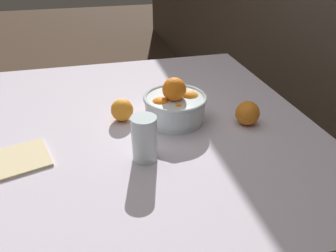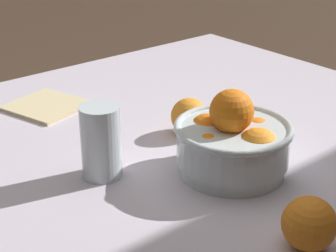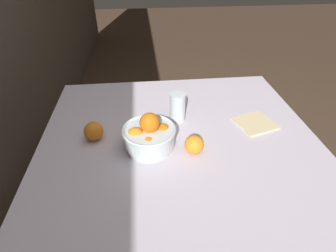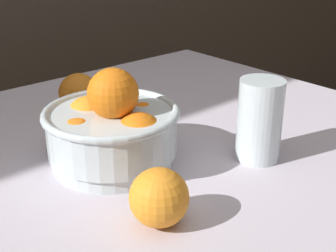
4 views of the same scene
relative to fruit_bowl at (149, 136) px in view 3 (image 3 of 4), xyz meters
The scene contains 7 objects.
ground_plane 0.80m from the fruit_bowl, 98.33° to the right, with size 12.00×12.00×0.00m, color #4C3828.
dining_table 0.18m from the fruit_bowl, 98.33° to the right, with size 1.23×1.18×0.73m.
fruit_bowl is the anchor object (origin of this frame).
juice_glass 0.23m from the fruit_bowl, 36.35° to the right, with size 0.07×0.07×0.13m.
orange_loose_near_bowl 0.24m from the fruit_bowl, 71.43° to the left, with size 0.08×0.08×0.08m, color orange.
orange_loose_front 0.18m from the fruit_bowl, 106.14° to the right, with size 0.08×0.08×0.08m, color orange.
napkin 0.51m from the fruit_bowl, 77.14° to the right, with size 0.15×0.16×0.01m, color beige.
Camera 3 is at (-0.80, 0.14, 1.43)m, focal length 28.00 mm.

